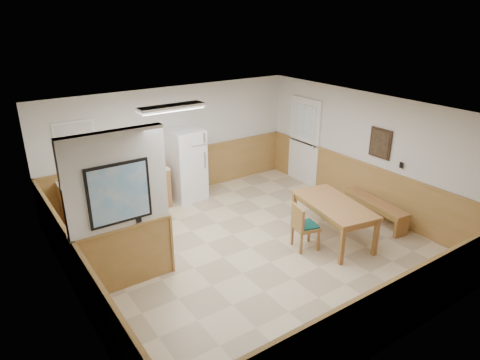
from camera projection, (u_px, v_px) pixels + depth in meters
ground at (250, 248)px, 7.79m from camera, size 6.00×6.00×0.00m
ceiling at (252, 113)px, 6.86m from camera, size 6.00×6.00×0.02m
back_wall at (173, 142)px, 9.62m from camera, size 6.00×0.02×2.50m
right_wall at (368, 153)px, 8.90m from camera, size 0.02×6.00×2.50m
left_wall at (71, 233)px, 5.75m from camera, size 0.02×6.00×2.50m
wainscot_back at (176, 174)px, 9.89m from camera, size 6.00×0.04×1.00m
wainscot_right at (363, 187)px, 9.17m from camera, size 0.04×6.00×1.00m
wainscot_left at (80, 279)px, 6.04m from camera, size 0.04×6.00×1.00m
partition_wall at (120, 214)px, 6.30m from camera, size 1.50×0.20×2.50m
kitchen_counter at (130, 191)px, 9.04m from camera, size 2.20×0.61×1.00m
exterior_door at (304, 141)px, 10.41m from camera, size 0.07×1.02×2.15m
kitchen_window at (76, 146)px, 8.39m from camera, size 0.80×0.04×1.00m
wall_painting at (380, 143)px, 8.54m from camera, size 0.04×0.50×0.60m
fluorescent_fixture at (171, 108)px, 7.46m from camera, size 1.20×0.30×0.09m
refrigerator at (186, 165)px, 9.56m from camera, size 0.75×0.74×1.61m
dining_table at (334, 208)px, 7.84m from camera, size 1.12×1.79×0.75m
dining_bench at (375, 206)px, 8.65m from camera, size 0.55×1.58×0.45m
dining_chair at (302, 224)px, 7.59m from camera, size 0.63×0.50×0.85m
fire_extinguisher at (149, 157)px, 9.06m from camera, size 0.15×0.15×0.50m
soap_bottle at (81, 177)px, 8.37m from camera, size 0.08×0.08×0.19m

